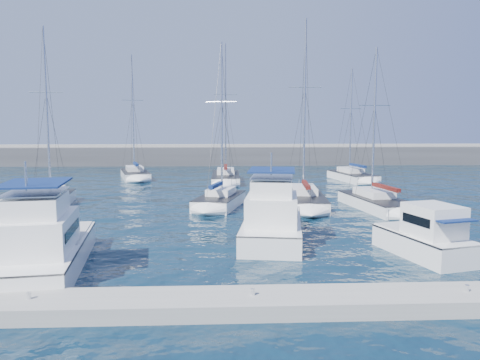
{
  "coord_description": "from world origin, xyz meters",
  "views": [
    {
      "loc": [
        -1.23,
        -27.37,
        6.78
      ],
      "look_at": [
        0.25,
        4.35,
        3.0
      ],
      "focal_mm": 35.0,
      "sensor_mm": 36.0,
      "label": 1
    }
  ],
  "objects_px": {
    "motor_yacht_port_inner": "(43,248)",
    "sailboat_mid_d": "(304,199)",
    "sailboat_mid_a": "(49,201)",
    "sailboat_back_a": "(135,174)",
    "sailboat_mid_c": "(220,200)",
    "sailboat_back_b": "(226,178)",
    "motor_yacht_stbd_inner": "(272,221)",
    "sailboat_mid_e": "(376,203)",
    "motor_yacht_stbd_outer": "(426,239)",
    "sailboat_back_c": "(352,176)",
    "motor_yacht_port_outer": "(4,247)"
  },
  "relations": [
    {
      "from": "motor_yacht_port_inner",
      "to": "sailboat_mid_a",
      "type": "distance_m",
      "value": 18.37
    },
    {
      "from": "sailboat_back_c",
      "to": "sailboat_mid_e",
      "type": "bearing_deg",
      "value": -110.24
    },
    {
      "from": "motor_yacht_port_inner",
      "to": "motor_yacht_stbd_outer",
      "type": "xyz_separation_m",
      "value": [
        18.75,
        1.51,
        -0.19
      ]
    },
    {
      "from": "motor_yacht_stbd_outer",
      "to": "sailboat_back_b",
      "type": "height_order",
      "value": "sailboat_back_b"
    },
    {
      "from": "motor_yacht_stbd_outer",
      "to": "sailboat_mid_e",
      "type": "relative_size",
      "value": 0.46
    },
    {
      "from": "motor_yacht_port_outer",
      "to": "sailboat_back_c",
      "type": "height_order",
      "value": "sailboat_back_c"
    },
    {
      "from": "sailboat_mid_d",
      "to": "motor_yacht_port_inner",
      "type": "bearing_deg",
      "value": -126.06
    },
    {
      "from": "motor_yacht_port_outer",
      "to": "motor_yacht_stbd_inner",
      "type": "xyz_separation_m",
      "value": [
        13.43,
        4.4,
        0.19
      ]
    },
    {
      "from": "motor_yacht_stbd_inner",
      "to": "sailboat_mid_d",
      "type": "bearing_deg",
      "value": 79.87
    },
    {
      "from": "sailboat_back_b",
      "to": "sailboat_back_c",
      "type": "distance_m",
      "value": 15.38
    },
    {
      "from": "motor_yacht_stbd_inner",
      "to": "sailboat_back_a",
      "type": "height_order",
      "value": "sailboat_back_a"
    },
    {
      "from": "motor_yacht_port_inner",
      "to": "sailboat_mid_d",
      "type": "distance_m",
      "value": 23.13
    },
    {
      "from": "motor_yacht_port_outer",
      "to": "motor_yacht_stbd_inner",
      "type": "relative_size",
      "value": 0.8
    },
    {
      "from": "motor_yacht_stbd_inner",
      "to": "sailboat_mid_d",
      "type": "height_order",
      "value": "sailboat_mid_d"
    },
    {
      "from": "sailboat_back_c",
      "to": "sailboat_back_b",
      "type": "bearing_deg",
      "value": 172.49
    },
    {
      "from": "sailboat_mid_c",
      "to": "sailboat_mid_d",
      "type": "relative_size",
      "value": 0.87
    },
    {
      "from": "sailboat_mid_a",
      "to": "sailboat_back_c",
      "type": "height_order",
      "value": "sailboat_mid_a"
    },
    {
      "from": "sailboat_mid_c",
      "to": "sailboat_back_a",
      "type": "height_order",
      "value": "sailboat_back_a"
    },
    {
      "from": "motor_yacht_stbd_inner",
      "to": "motor_yacht_stbd_outer",
      "type": "xyz_separation_m",
      "value": [
        7.5,
        -3.82,
        -0.19
      ]
    },
    {
      "from": "sailboat_back_a",
      "to": "sailboat_back_b",
      "type": "height_order",
      "value": "sailboat_back_b"
    },
    {
      "from": "motor_yacht_stbd_outer",
      "to": "sailboat_back_a",
      "type": "height_order",
      "value": "sailboat_back_a"
    },
    {
      "from": "sailboat_mid_a",
      "to": "sailboat_back_b",
      "type": "xyz_separation_m",
      "value": [
        14.87,
        16.26,
        -0.0
      ]
    },
    {
      "from": "sailboat_mid_c",
      "to": "motor_yacht_stbd_outer",
      "type": "bearing_deg",
      "value": -40.15
    },
    {
      "from": "sailboat_mid_c",
      "to": "sailboat_back_b",
      "type": "height_order",
      "value": "sailboat_back_b"
    },
    {
      "from": "sailboat_mid_c",
      "to": "sailboat_mid_d",
      "type": "xyz_separation_m",
      "value": [
        7.11,
        0.53,
        -0.01
      ]
    },
    {
      "from": "motor_yacht_port_outer",
      "to": "motor_yacht_stbd_outer",
      "type": "distance_m",
      "value": 20.94
    },
    {
      "from": "sailboat_mid_d",
      "to": "sailboat_back_a",
      "type": "xyz_separation_m",
      "value": [
        -17.72,
        20.33,
        0.01
      ]
    },
    {
      "from": "sailboat_back_a",
      "to": "motor_yacht_stbd_inner",
      "type": "bearing_deg",
      "value": -82.45
    },
    {
      "from": "sailboat_mid_c",
      "to": "sailboat_back_b",
      "type": "distance_m",
      "value": 16.89
    },
    {
      "from": "motor_yacht_stbd_inner",
      "to": "sailboat_back_b",
      "type": "relative_size",
      "value": 0.57
    },
    {
      "from": "sailboat_mid_e",
      "to": "motor_yacht_stbd_outer",
      "type": "bearing_deg",
      "value": -106.61
    },
    {
      "from": "sailboat_mid_a",
      "to": "sailboat_back_c",
      "type": "distance_m",
      "value": 34.63
    },
    {
      "from": "motor_yacht_stbd_outer",
      "to": "sailboat_back_b",
      "type": "xyz_separation_m",
      "value": [
        -9.76,
        32.15,
        -0.42
      ]
    },
    {
      "from": "motor_yacht_stbd_outer",
      "to": "motor_yacht_stbd_inner",
      "type": "bearing_deg",
      "value": 138.71
    },
    {
      "from": "motor_yacht_stbd_inner",
      "to": "sailboat_back_b",
      "type": "xyz_separation_m",
      "value": [
        -2.26,
        28.32,
        -0.61
      ]
    },
    {
      "from": "sailboat_back_a",
      "to": "motor_yacht_port_inner",
      "type": "bearing_deg",
      "value": -101.69
    },
    {
      "from": "motor_yacht_port_outer",
      "to": "motor_yacht_stbd_outer",
      "type": "xyz_separation_m",
      "value": [
        20.93,
        0.58,
        -0.0
      ]
    },
    {
      "from": "motor_yacht_port_outer",
      "to": "motor_yacht_port_inner",
      "type": "bearing_deg",
      "value": -38.5
    },
    {
      "from": "motor_yacht_port_outer",
      "to": "sailboat_mid_a",
      "type": "xyz_separation_m",
      "value": [
        -3.7,
        16.46,
        -0.42
      ]
    },
    {
      "from": "motor_yacht_stbd_outer",
      "to": "sailboat_mid_c",
      "type": "xyz_separation_m",
      "value": [
        -10.52,
        15.27,
        -0.42
      ]
    },
    {
      "from": "motor_yacht_port_outer",
      "to": "sailboat_mid_c",
      "type": "relative_size",
      "value": 0.55
    },
    {
      "from": "motor_yacht_port_inner",
      "to": "sailboat_back_b",
      "type": "height_order",
      "value": "sailboat_back_b"
    },
    {
      "from": "motor_yacht_port_outer",
      "to": "sailboat_mid_a",
      "type": "distance_m",
      "value": 16.87
    },
    {
      "from": "motor_yacht_stbd_outer",
      "to": "sailboat_mid_e",
      "type": "height_order",
      "value": "sailboat_mid_e"
    },
    {
      "from": "motor_yacht_stbd_outer",
      "to": "sailboat_mid_a",
      "type": "xyz_separation_m",
      "value": [
        -24.63,
        15.88,
        -0.42
      ]
    },
    {
      "from": "sailboat_mid_a",
      "to": "sailboat_mid_c",
      "type": "xyz_separation_m",
      "value": [
        14.11,
        -0.61,
        0.0
      ]
    },
    {
      "from": "sailboat_back_c",
      "to": "sailboat_mid_a",
      "type": "bearing_deg",
      "value": -160.62
    },
    {
      "from": "sailboat_mid_e",
      "to": "sailboat_back_c",
      "type": "distance_m",
      "value": 19.34
    },
    {
      "from": "motor_yacht_stbd_outer",
      "to": "sailboat_mid_a",
      "type": "relative_size",
      "value": 0.4
    },
    {
      "from": "motor_yacht_stbd_outer",
      "to": "sailboat_mid_a",
      "type": "distance_m",
      "value": 29.31
    }
  ]
}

